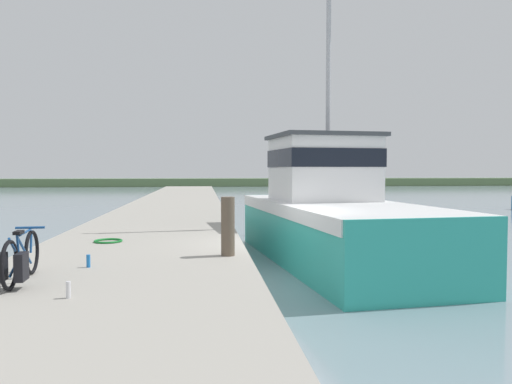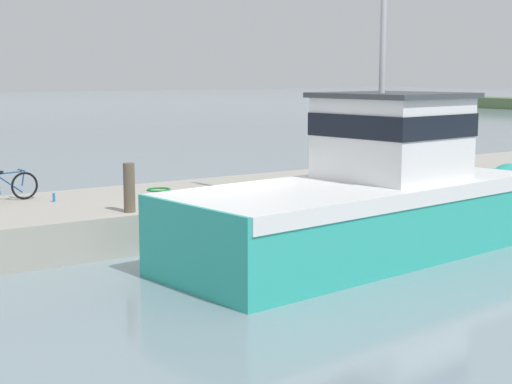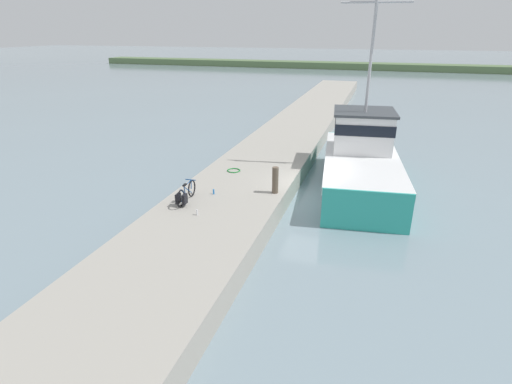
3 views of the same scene
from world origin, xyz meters
The scene contains 6 objects.
ground_plane centered at (0.00, 0.00, 0.00)m, with size 320.00×320.00×0.00m, color gray.
dock_pier centered at (-3.21, 0.00, 0.48)m, with size 4.62×80.00×0.96m, color #A39E93.
fishing_boat_main centered at (1.92, 2.99, 1.36)m, with size 4.54×11.33×10.18m.
mooring_post centered at (-1.33, -1.61, 1.54)m, with size 0.27×0.27×1.15m, color brown.
hose_coil centered at (-4.01, 0.53, 0.99)m, with size 0.65×0.65×0.05m, color #197A2D.
water_bottle_on_curb centered at (-3.78, -2.53, 1.07)m, with size 0.07×0.07×0.22m, color blue.
Camera 2 is at (15.15, -9.33, 4.16)m, focal length 55.00 mm.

